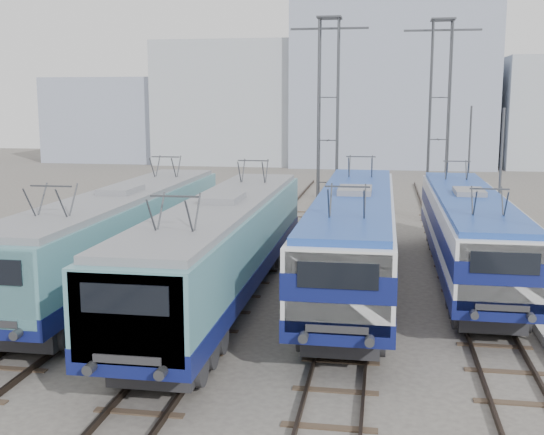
{
  "coord_description": "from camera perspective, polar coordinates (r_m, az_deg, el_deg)",
  "views": [
    {
      "loc": [
        3.32,
        -18.38,
        7.31
      ],
      "look_at": [
        -0.87,
        7.0,
        2.89
      ],
      "focal_mm": 45.0,
      "sensor_mm": 36.0,
      "label": 1
    }
  ],
  "objects": [
    {
      "name": "building_center",
      "position": [
        80.4,
        10.03,
        10.81
      ],
      "size": [
        22.0,
        14.0,
        18.0
      ],
      "primitive_type": "cube",
      "color": "#8D97AF",
      "rests_on": "ground"
    },
    {
      "name": "building_west",
      "position": [
        82.23,
        -2.83,
        9.52
      ],
      "size": [
        18.0,
        12.0,
        14.0
      ],
      "primitive_type": "cube",
      "color": "#A3ABB4",
      "rests_on": "ground"
    },
    {
      "name": "locomotive_far_left",
      "position": [
        27.14,
        -12.59,
        -1.1
      ],
      "size": [
        2.94,
        18.6,
        3.5
      ],
      "color": "#0E144F",
      "rests_on": "ground"
    },
    {
      "name": "ground",
      "position": [
        20.06,
        -0.82,
        -11.62
      ],
      "size": [
        160.0,
        160.0,
        0.0
      ],
      "primitive_type": "plane",
      "color": "#514C47"
    },
    {
      "name": "catenary_tower_east",
      "position": [
        42.51,
        13.82,
        8.57
      ],
      "size": [
        4.5,
        1.2,
        12.0
      ],
      "color": "#3F4247",
      "rests_on": "ground"
    },
    {
      "name": "mast_mid",
      "position": [
        33.03,
        18.53,
        2.62
      ],
      "size": [
        0.12,
        0.12,
        7.0
      ],
      "primitive_type": "cylinder",
      "color": "#3F4247",
      "rests_on": "ground"
    },
    {
      "name": "locomotive_center_right",
      "position": [
        26.28,
        6.88,
        -1.11
      ],
      "size": [
        2.97,
        18.79,
        3.53
      ],
      "color": "#0E144F",
      "rests_on": "ground"
    },
    {
      "name": "catenary_tower_west",
      "position": [
        40.52,
        4.73,
        8.77
      ],
      "size": [
        4.5,
        1.2,
        12.0
      ],
      "color": "#3F4247",
      "rests_on": "ground"
    },
    {
      "name": "mast_rear",
      "position": [
        44.86,
        16.15,
        4.49
      ],
      "size": [
        0.12,
        0.12,
        7.0
      ],
      "primitive_type": "cylinder",
      "color": "#3F4247",
      "rests_on": "ground"
    },
    {
      "name": "building_far_west",
      "position": [
        87.04,
        -13.27,
        7.97
      ],
      "size": [
        14.0,
        10.0,
        10.0
      ],
      "primitive_type": "cube",
      "color": "#8D97AF",
      "rests_on": "ground"
    },
    {
      "name": "locomotive_far_right",
      "position": [
        28.72,
        16.08,
        -0.8
      ],
      "size": [
        2.77,
        17.52,
        3.29
      ],
      "color": "#0E144F",
      "rests_on": "ground"
    },
    {
      "name": "locomotive_center_left",
      "position": [
        24.11,
        -4.19,
        -2.2
      ],
      "size": [
        2.97,
        18.75,
        3.53
      ],
      "color": "#0E144F",
      "rests_on": "ground"
    }
  ]
}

